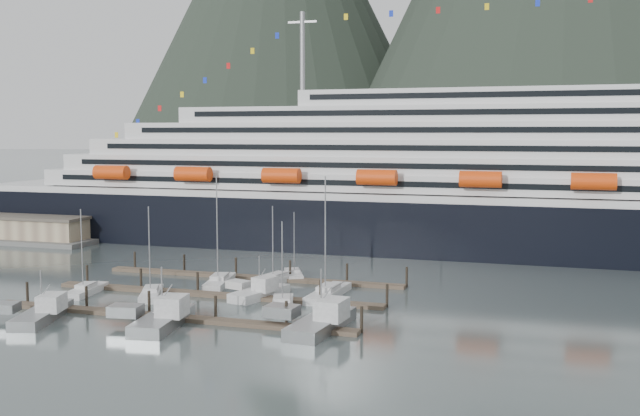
% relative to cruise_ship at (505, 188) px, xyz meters
% --- Properties ---
extents(ground, '(1600.00, 1600.00, 0.00)m').
position_rel_cruise_ship_xyz_m(ground, '(-30.03, -54.94, -12.04)').
color(ground, '#4F5D5C').
rests_on(ground, ground).
extents(cruise_ship, '(210.00, 30.40, 50.30)m').
position_rel_cruise_ship_xyz_m(cruise_ship, '(0.00, 0.00, 0.00)').
color(cruise_ship, black).
rests_on(cruise_ship, ground).
extents(warehouse, '(46.00, 20.00, 5.80)m').
position_rel_cruise_ship_xyz_m(warehouse, '(-102.03, -12.94, -9.79)').
color(warehouse, '#595956').
rests_on(warehouse, ground).
extents(dock_near, '(48.18, 2.28, 3.20)m').
position_rel_cruise_ship_xyz_m(dock_near, '(-34.95, -64.89, -11.73)').
color(dock_near, '#4F3E33').
rests_on(dock_near, ground).
extents(dock_mid, '(48.18, 2.28, 3.20)m').
position_rel_cruise_ship_xyz_m(dock_mid, '(-34.95, -51.89, -11.73)').
color(dock_mid, '#4F3E33').
rests_on(dock_mid, ground).
extents(dock_far, '(48.18, 2.28, 3.20)m').
position_rel_cruise_ship_xyz_m(dock_far, '(-34.95, -38.89, -11.73)').
color(dock_far, '#4F3E33').
rests_on(dock_far, ground).
extents(sailboat_a, '(3.63, 8.95, 12.39)m').
position_rel_cruise_ship_xyz_m(sailboat_a, '(-52.70, -55.85, -11.63)').
color(sailboat_a, '#B6B6B6').
rests_on(sailboat_a, ground).
extents(sailboat_b, '(4.81, 10.78, 16.55)m').
position_rel_cruise_ship_xyz_m(sailboat_b, '(-37.56, -44.80, -11.59)').
color(sailboat_b, '#B6B6B6').
rests_on(sailboat_b, ground).
extents(sailboat_c, '(5.89, 9.20, 12.95)m').
position_rel_cruise_ship_xyz_m(sailboat_c, '(-42.98, -54.97, -11.63)').
color(sailboat_c, '#B6B6B6').
rests_on(sailboat_c, ground).
extents(sailboat_d, '(3.36, 12.10, 17.13)m').
position_rel_cruise_ship_xyz_m(sailboat_d, '(-19.99, -47.46, -11.59)').
color(sailboat_d, '#B6B6B6').
rests_on(sailboat_d, ground).
extents(sailboat_f, '(5.43, 8.03, 10.66)m').
position_rel_cruise_ship_xyz_m(sailboat_f, '(-29.16, -35.87, -11.65)').
color(sailboat_f, '#B6B6B6').
rests_on(sailboat_f, ground).
extents(sailboat_g, '(4.86, 10.37, 12.04)m').
position_rel_cruise_ship_xyz_m(sailboat_g, '(-30.20, -40.44, -11.64)').
color(sailboat_g, '#B6B6B6').
rests_on(sailboat_g, ground).
extents(sailboat_h, '(5.37, 9.31, 11.75)m').
position_rel_cruise_ship_xyz_m(sailboat_h, '(-23.62, -55.50, -11.63)').
color(sailboat_h, '#B6B6B6').
rests_on(sailboat_h, ground).
extents(trawler_a, '(9.53, 12.50, 6.60)m').
position_rel_cruise_ship_xyz_m(trawler_a, '(-49.14, -69.98, -11.18)').
color(trawler_a, gray).
rests_on(trawler_a, ground).
extents(trawler_b, '(9.41, 12.32, 7.76)m').
position_rel_cruise_ship_xyz_m(trawler_b, '(-33.76, -68.37, -11.08)').
color(trawler_b, gray).
rests_on(trawler_b, ground).
extents(trawler_d, '(9.85, 13.29, 7.78)m').
position_rel_cruise_ship_xyz_m(trawler_d, '(-15.89, -64.02, -11.07)').
color(trawler_d, gray).
rests_on(trawler_d, ground).
extents(trawler_e, '(8.23, 10.26, 6.30)m').
position_rel_cruise_ship_xyz_m(trawler_e, '(-28.84, -50.82, -11.21)').
color(trawler_e, '#B6B6B6').
rests_on(trawler_e, ground).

